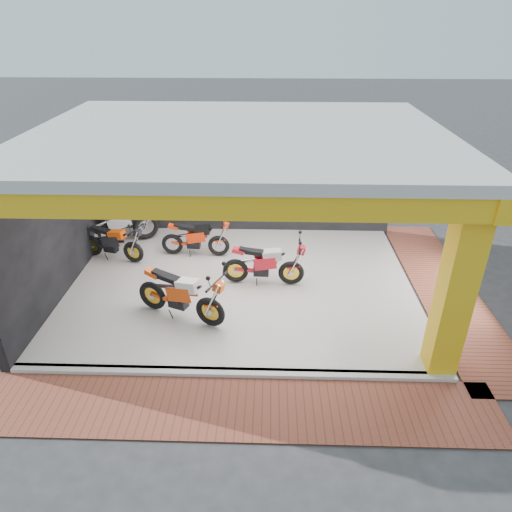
{
  "coord_description": "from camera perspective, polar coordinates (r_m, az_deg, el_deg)",
  "views": [
    {
      "loc": [
        0.63,
        -7.23,
        5.81
      ],
      "look_at": [
        0.35,
        1.86,
        0.9
      ],
      "focal_mm": 32.0,
      "sensor_mm": 36.0,
      "label": 1
    }
  ],
  "objects": [
    {
      "name": "corner_column",
      "position": [
        8.27,
        23.73,
        -3.76
      ],
      "size": [
        0.5,
        0.5,
        3.5
      ],
      "primitive_type": "cube",
      "color": "gold",
      "rests_on": "ground"
    },
    {
      "name": "showroom_floor",
      "position": [
        10.9,
        -1.82,
        -3.57
      ],
      "size": [
        8.0,
        6.0,
        0.1
      ],
      "primitive_type": "cube",
      "color": "silver",
      "rests_on": "ground"
    },
    {
      "name": "moto_row_a",
      "position": [
        10.52,
        4.48,
        -0.73
      ],
      "size": [
        2.05,
        0.85,
        1.23
      ],
      "primitive_type": null,
      "rotation": [
        0.0,
        0.0,
        -0.05
      ],
      "color": "red",
      "rests_on": "showroom_floor"
    },
    {
      "name": "ground",
      "position": [
        9.3,
        -2.54,
        -10.35
      ],
      "size": [
        80.0,
        80.0,
        0.0
      ],
      "primitive_type": "plane",
      "color": "#2D2D30",
      "rests_on": "ground"
    },
    {
      "name": "left_wall",
      "position": [
        11.14,
        -23.59,
        4.51
      ],
      "size": [
        0.2,
        6.2,
        3.5
      ],
      "primitive_type": "cube",
      "color": "black",
      "rests_on": "ground"
    },
    {
      "name": "moto_row_c",
      "position": [
        11.87,
        -15.23,
        1.66
      ],
      "size": [
        2.0,
        1.19,
        1.15
      ],
      "primitive_type": null,
      "rotation": [
        0.0,
        0.0,
        -0.28
      ],
      "color": "black",
      "rests_on": "showroom_floor"
    },
    {
      "name": "header_beam_front",
      "position": [
        6.75,
        -3.73,
        6.44
      ],
      "size": [
        8.4,
        0.3,
        0.4
      ],
      "primitive_type": "cube",
      "color": "gold",
      "rests_on": "corner_column"
    },
    {
      "name": "floor_kerb",
      "position": [
        8.5,
        -3.04,
        -14.39
      ],
      "size": [
        8.0,
        0.2,
        0.1
      ],
      "primitive_type": "cube",
      "color": "silver",
      "rests_on": "ground"
    },
    {
      "name": "moto_hero",
      "position": [
        9.14,
        -5.83,
        -5.32
      ],
      "size": [
        2.33,
        1.61,
        1.34
      ],
      "primitive_type": null,
      "rotation": [
        0.0,
        0.0,
        -0.4
      ],
      "color": "#E34109",
      "rests_on": "showroom_floor"
    },
    {
      "name": "paver_right",
      "position": [
        11.68,
        22.47,
        -3.82
      ],
      "size": [
        1.4,
        7.0,
        0.03
      ],
      "primitive_type": "cube",
      "color": "brown",
      "rests_on": "ground"
    },
    {
      "name": "moto_row_b",
      "position": [
        11.82,
        -4.73,
        2.5
      ],
      "size": [
        1.92,
        0.78,
        1.16
      ],
      "primitive_type": null,
      "rotation": [
        0.0,
        0.0,
        -0.04
      ],
      "color": "#F3310A",
      "rests_on": "showroom_floor"
    },
    {
      "name": "showroom_ceiling",
      "position": [
        9.52,
        -2.15,
        14.89
      ],
      "size": [
        8.4,
        6.4,
        0.2
      ],
      "primitive_type": "cube",
      "color": "beige",
      "rests_on": "corner_column"
    },
    {
      "name": "back_wall",
      "position": [
        13.0,
        -1.13,
        10.14
      ],
      "size": [
        8.2,
        0.2,
        3.5
      ],
      "primitive_type": "cube",
      "color": "black",
      "rests_on": "ground"
    },
    {
      "name": "paver_front",
      "position": [
        7.97,
        -3.49,
        -18.38
      ],
      "size": [
        9.0,
        1.4,
        0.03
      ],
      "primitive_type": "cube",
      "color": "brown",
      "rests_on": "ground"
    },
    {
      "name": "moto_row_d",
      "position": [
        12.99,
        -13.75,
        4.96
      ],
      "size": [
        2.53,
        1.94,
        1.47
      ],
      "primitive_type": null,
      "rotation": [
        0.0,
        0.0,
        0.5
      ],
      "color": "#9A9CA2",
      "rests_on": "showroom_floor"
    },
    {
      "name": "header_beam_right",
      "position": [
        10.15,
        21.6,
        12.08
      ],
      "size": [
        0.3,
        6.4,
        0.4
      ],
      "primitive_type": "cube",
      "color": "gold",
      "rests_on": "corner_column"
    }
  ]
}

